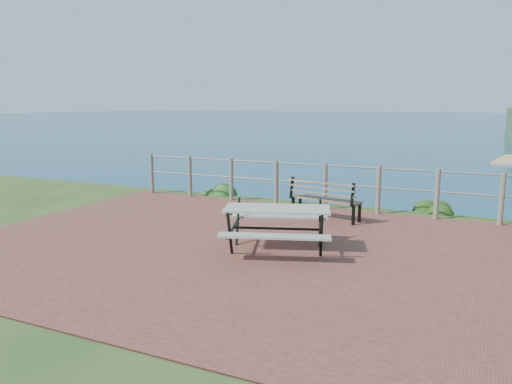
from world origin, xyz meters
TOP-DOWN VIEW (x-y plane):
  - ground at (0.00, 0.00)m, footprint 10.00×7.00m
  - ocean at (0.00, 200.00)m, footprint 1200.00×1200.00m
  - safety_railing at (0.00, 3.35)m, footprint 9.40×0.10m
  - picnic_table at (0.27, 0.02)m, footprint 1.75×1.34m
  - park_bench at (0.31, 2.41)m, footprint 1.49×0.64m
  - shrub_lip_west at (-3.01, 4.12)m, footprint 0.79×0.79m
  - shrub_lip_east at (2.17, 4.23)m, footprint 0.74×0.74m

SIDE VIEW (x-z plane):
  - ground at x=0.00m, z-range -0.06..0.06m
  - ocean at x=0.00m, z-range 0.00..0.00m
  - shrub_lip_west at x=-3.01m, z-range -0.27..0.27m
  - shrub_lip_east at x=2.17m, z-range -0.23..0.23m
  - picnic_table at x=0.27m, z-range 0.10..0.78m
  - park_bench at x=0.31m, z-range 0.13..0.95m
  - safety_railing at x=0.00m, z-range 0.07..1.07m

